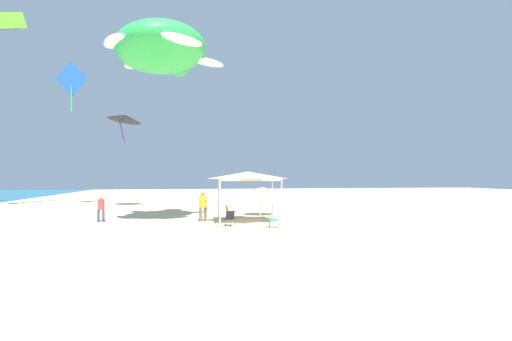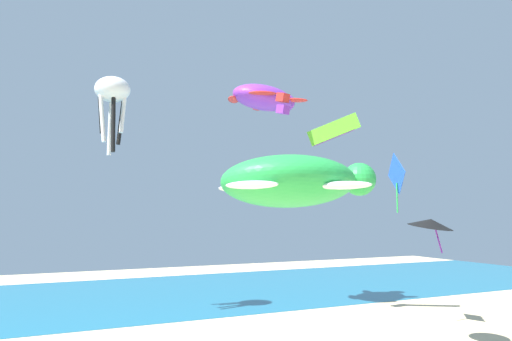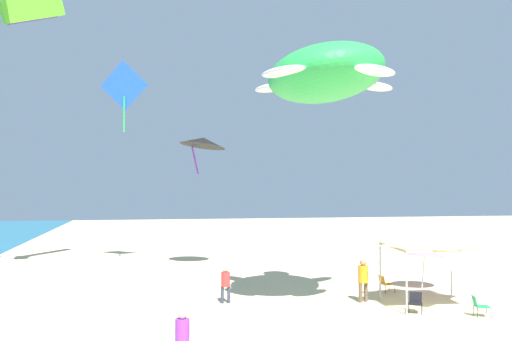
% 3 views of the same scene
% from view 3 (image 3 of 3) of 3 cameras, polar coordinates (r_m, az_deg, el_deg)
% --- Properties ---
extents(ground, '(120.00, 120.00, 0.10)m').
position_cam_3_polar(ground, '(24.88, 18.20, -13.49)').
color(ground, beige).
extents(canopy_tent, '(3.30, 3.56, 3.01)m').
position_cam_3_polar(canopy_tent, '(26.45, 16.53, -6.63)').
color(canopy_tent, '#B7B7BC').
rests_on(canopy_tent, ground).
extents(beach_umbrella, '(2.16, 2.17, 2.10)m').
position_cam_3_polar(beach_umbrella, '(30.68, 16.04, -7.58)').
color(beach_umbrella, silver).
rests_on(beach_umbrella, ground).
extents(folding_chair_facing_ocean, '(0.62, 0.70, 0.82)m').
position_cam_3_polar(folding_chair_facing_ocean, '(29.28, 12.38, -10.56)').
color(folding_chair_facing_ocean, black).
rests_on(folding_chair_facing_ocean, ground).
extents(folding_chair_right_of_tent, '(0.79, 0.75, 0.82)m').
position_cam_3_polar(folding_chair_right_of_tent, '(25.23, 15.18, -12.11)').
color(folding_chair_right_of_tent, black).
rests_on(folding_chair_right_of_tent, ground).
extents(folding_chair_near_cooler, '(0.65, 0.73, 0.82)m').
position_cam_3_polar(folding_chair_near_cooler, '(25.33, 20.79, -12.04)').
color(folding_chair_near_cooler, black).
rests_on(folding_chair_near_cooler, ground).
extents(person_beachcomber, '(0.38, 0.43, 1.60)m').
position_cam_3_polar(person_beachcomber, '(26.17, -2.97, -10.70)').
color(person_beachcomber, '#33384C').
rests_on(person_beachcomber, ground).
extents(person_kite_handler, '(0.45, 0.47, 1.88)m').
position_cam_3_polar(person_kite_handler, '(26.79, 10.33, -10.10)').
color(person_kite_handler, brown).
rests_on(person_kite_handler, ground).
extents(person_by_tent, '(0.41, 0.41, 1.71)m').
position_cam_3_polar(person_by_tent, '(17.36, -7.15, -15.52)').
color(person_by_tent, brown).
rests_on(person_by_tent, ground).
extents(kite_delta_black, '(3.64, 3.67, 2.39)m').
position_cam_3_polar(kite_delta_black, '(35.24, -5.15, 2.78)').
color(kite_delta_black, black).
extents(kite_diamond_blue, '(1.03, 2.92, 4.36)m').
position_cam_3_polar(kite_diamond_blue, '(37.12, -12.65, 7.80)').
color(kite_diamond_blue, blue).
extents(kite_parafoil_lime, '(3.53, 3.05, 2.61)m').
position_cam_3_polar(kite_parafoil_lime, '(36.56, -20.78, 14.42)').
color(kite_parafoil_lime, '#66D82D').
extents(kite_turtle_green, '(7.54, 6.84, 2.83)m').
position_cam_3_polar(kite_turtle_green, '(24.25, 6.77, 9.18)').
color(kite_turtle_green, green).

